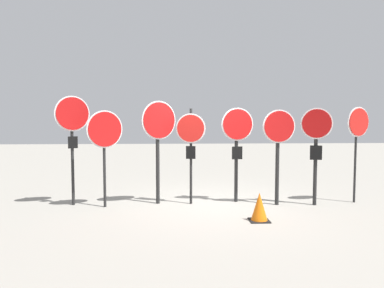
% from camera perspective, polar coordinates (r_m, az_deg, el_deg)
% --- Properties ---
extents(ground_plane, '(40.00, 40.00, 0.00)m').
position_cam_1_polar(ground_plane, '(8.72, 3.25, -9.19)').
color(ground_plane, gray).
extents(stop_sign_0, '(0.69, 0.44, 2.48)m').
position_cam_1_polar(stop_sign_0, '(8.83, -17.77, 2.77)').
color(stop_sign_0, black).
rests_on(stop_sign_0, ground).
extents(stop_sign_1, '(0.71, 0.46, 2.15)m').
position_cam_1_polar(stop_sign_1, '(8.43, -13.15, 1.26)').
color(stop_sign_1, black).
rests_on(stop_sign_1, ground).
extents(stop_sign_2, '(0.75, 0.49, 2.38)m').
position_cam_1_polar(stop_sign_2, '(8.59, -5.11, 1.93)').
color(stop_sign_2, black).
rests_on(stop_sign_2, ground).
extents(stop_sign_3, '(0.67, 0.16, 2.20)m').
position_cam_1_polar(stop_sign_3, '(8.53, -0.19, 1.05)').
color(stop_sign_3, black).
rests_on(stop_sign_3, ground).
extents(stop_sign_4, '(0.76, 0.19, 2.22)m').
position_cam_1_polar(stop_sign_4, '(8.80, 6.88, 1.15)').
color(stop_sign_4, black).
rests_on(stop_sign_4, ground).
extents(stop_sign_5, '(0.75, 0.17, 2.17)m').
position_cam_1_polar(stop_sign_5, '(8.65, 13.04, 0.63)').
color(stop_sign_5, black).
rests_on(stop_sign_5, ground).
extents(stop_sign_6, '(0.69, 0.21, 2.21)m').
position_cam_1_polar(stop_sign_6, '(8.86, 18.40, 0.74)').
color(stop_sign_6, black).
rests_on(stop_sign_6, ground).
extents(stop_sign_7, '(0.64, 0.32, 2.24)m').
position_cam_1_polar(stop_sign_7, '(9.49, 23.95, 2.02)').
color(stop_sign_7, black).
rests_on(stop_sign_7, ground).
extents(traffic_cone_0, '(0.38, 0.38, 0.55)m').
position_cam_1_polar(traffic_cone_0, '(7.43, 10.22, -9.43)').
color(traffic_cone_0, black).
rests_on(traffic_cone_0, ground).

